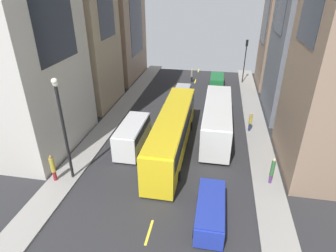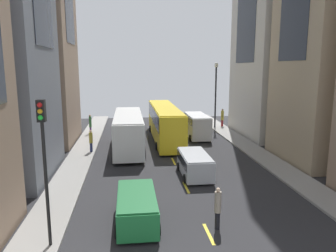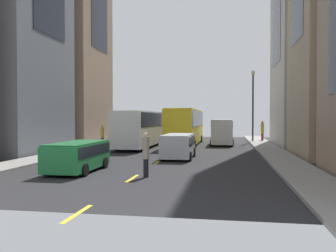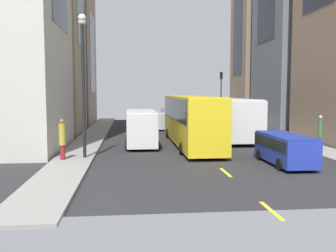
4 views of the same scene
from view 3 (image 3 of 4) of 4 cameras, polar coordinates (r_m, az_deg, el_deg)
ground_plane at (r=30.95m, az=1.53°, el=-3.80°), size 41.91×41.91×0.00m
sidewalk_west at (r=32.94m, az=-12.12°, el=-3.39°), size 2.25×44.00×0.15m
sidewalk_east at (r=30.87m, az=16.12°, el=-3.73°), size 2.25×44.00×0.15m
lane_stripe_0 at (r=10.79m, az=-14.40°, el=-13.55°), size 0.16×2.00×0.01m
lane_stripe_1 at (r=16.33m, az=-5.78°, el=-8.42°), size 0.16×2.00×0.01m
lane_stripe_2 at (r=22.12m, az=-1.69°, el=-5.84°), size 0.16×2.00×0.01m
lane_stripe_3 at (r=27.99m, az=0.68°, el=-4.33°), size 0.16×2.00×0.01m
lane_stripe_4 at (r=33.91m, az=2.22°, el=-3.34°), size 0.16×2.00×0.01m
lane_stripe_5 at (r=39.86m, az=3.30°, el=-2.64°), size 0.16×2.00×0.01m
lane_stripe_6 at (r=45.81m, az=4.10°, el=-2.13°), size 0.16×2.00×0.01m
lane_stripe_7 at (r=51.78m, az=4.72°, el=-1.73°), size 0.16×2.00×0.01m
city_bus_white at (r=33.11m, az=-4.38°, el=0.01°), size 2.81×11.19×3.35m
streetcar_yellow at (r=35.98m, az=2.96°, el=0.31°), size 2.70×14.05×3.59m
delivery_van_white at (r=36.26m, az=8.73°, el=-0.67°), size 2.25×5.47×2.58m
car_silver_0 at (r=24.04m, az=1.67°, el=-2.96°), size 2.07×4.46×1.65m
car_blue_1 at (r=44.63m, az=-0.76°, el=-0.99°), size 1.90×4.79×1.63m
car_green_2 at (r=18.78m, az=-14.35°, el=-4.43°), size 2.09×4.50×1.52m
pedestrian_crossing_mid at (r=42.21m, az=15.00°, el=-0.64°), size 0.37×0.37×2.26m
pedestrian_walking_far at (r=32.99m, az=-10.56°, el=-1.37°), size 0.32×0.32×2.01m
pedestrian_waiting_curb at (r=41.22m, az=-7.84°, el=-0.66°), size 0.29×0.29×2.21m
pedestrian_crossing_near at (r=16.50m, az=-3.58°, el=-4.41°), size 0.32×0.32×2.09m
streetlamp_near at (r=41.49m, az=13.55°, el=4.27°), size 0.44×0.44×7.90m
streetlamp_far at (r=41.57m, az=13.55°, el=4.40°), size 0.44×0.44×8.08m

